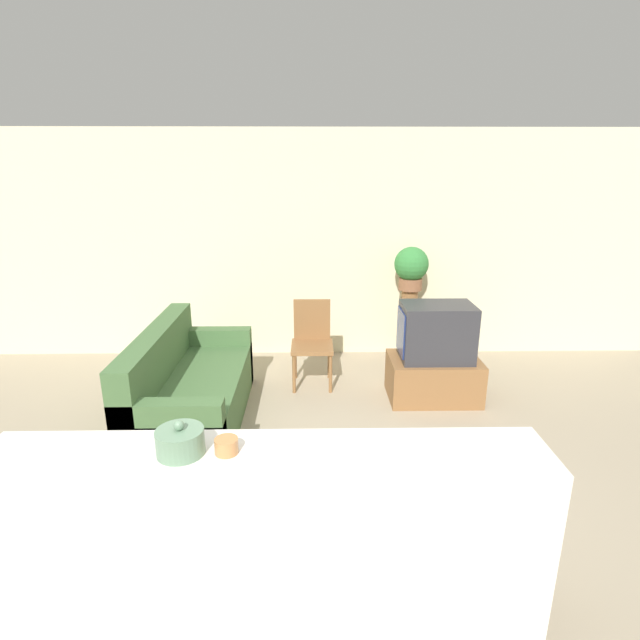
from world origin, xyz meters
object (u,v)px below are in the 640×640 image
at_px(couch, 190,391).
at_px(television, 436,332).
at_px(decorative_bowl, 180,441).
at_px(wooden_chair, 312,339).
at_px(potted_plant, 411,267).

xyz_separation_m(couch, television, (2.35, 0.46, 0.40)).
relative_size(television, decorative_bowl, 3.12).
bearing_deg(decorative_bowl, television, 54.17).
distance_m(television, decorative_bowl, 3.17).
bearing_deg(decorative_bowl, couch, 103.38).
height_order(couch, wooden_chair, wooden_chair).
height_order(television, potted_plant, potted_plant).
bearing_deg(wooden_chair, television, -18.56).
bearing_deg(decorative_bowl, wooden_chair, 78.14).
height_order(wooden_chair, potted_plant, potted_plant).
bearing_deg(potted_plant, wooden_chair, -151.67).
relative_size(television, potted_plant, 1.41).
xyz_separation_m(wooden_chair, potted_plant, (1.15, 0.62, 0.66)).
xyz_separation_m(couch, wooden_chair, (1.12, 0.87, 0.19)).
xyz_separation_m(wooden_chair, decorative_bowl, (-0.62, -2.97, 0.53)).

